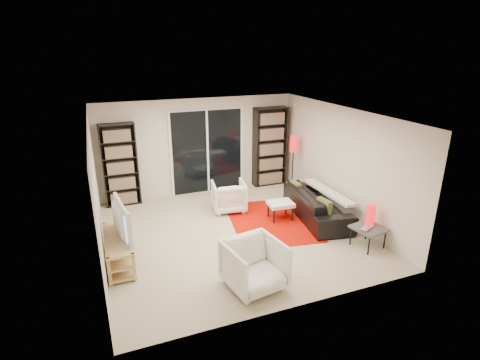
# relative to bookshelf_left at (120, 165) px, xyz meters

# --- Properties ---
(floor) EXTENTS (5.00, 5.00, 0.00)m
(floor) POSITION_rel_bookshelf_left_xyz_m (1.95, -2.33, -0.98)
(floor) COLOR #C2B494
(floor) RESTS_ON ground
(wall_back) EXTENTS (5.00, 0.02, 2.40)m
(wall_back) POSITION_rel_bookshelf_left_xyz_m (1.95, 0.17, 0.22)
(wall_back) COLOR beige
(wall_back) RESTS_ON ground
(wall_front) EXTENTS (5.00, 0.02, 2.40)m
(wall_front) POSITION_rel_bookshelf_left_xyz_m (1.95, -4.83, 0.22)
(wall_front) COLOR beige
(wall_front) RESTS_ON ground
(wall_left) EXTENTS (0.02, 5.00, 2.40)m
(wall_left) POSITION_rel_bookshelf_left_xyz_m (-0.55, -2.33, 0.22)
(wall_left) COLOR beige
(wall_left) RESTS_ON ground
(wall_right) EXTENTS (0.02, 5.00, 2.40)m
(wall_right) POSITION_rel_bookshelf_left_xyz_m (4.45, -2.33, 0.22)
(wall_right) COLOR beige
(wall_right) RESTS_ON ground
(ceiling) EXTENTS (5.00, 5.00, 0.02)m
(ceiling) POSITION_rel_bookshelf_left_xyz_m (1.95, -2.33, 1.42)
(ceiling) COLOR white
(ceiling) RESTS_ON wall_back
(sliding_door) EXTENTS (1.92, 0.08, 2.16)m
(sliding_door) POSITION_rel_bookshelf_left_xyz_m (2.15, 0.13, 0.07)
(sliding_door) COLOR white
(sliding_door) RESTS_ON ground
(bookshelf_left) EXTENTS (0.80, 0.30, 1.95)m
(bookshelf_left) POSITION_rel_bookshelf_left_xyz_m (0.00, 0.00, 0.00)
(bookshelf_left) COLOR black
(bookshelf_left) RESTS_ON ground
(bookshelf_right) EXTENTS (0.90, 0.30, 2.10)m
(bookshelf_right) POSITION_rel_bookshelf_left_xyz_m (3.85, -0.00, 0.07)
(bookshelf_right) COLOR black
(bookshelf_right) RESTS_ON ground
(tv_stand) EXTENTS (0.43, 1.36, 0.50)m
(tv_stand) POSITION_rel_bookshelf_left_xyz_m (-0.31, -2.68, -0.71)
(tv_stand) COLOR tan
(tv_stand) RESTS_ON floor
(tv) EXTENTS (0.28, 1.09, 0.62)m
(tv) POSITION_rel_bookshelf_left_xyz_m (-0.29, -2.68, -0.16)
(tv) COLOR black
(tv) RESTS_ON tv_stand
(rug) EXTENTS (2.01, 2.50, 0.01)m
(rug) POSITION_rel_bookshelf_left_xyz_m (2.86, -2.15, -0.97)
(rug) COLOR #BF0D01
(rug) RESTS_ON floor
(sofa) EXTENTS (1.18, 2.26, 0.63)m
(sofa) POSITION_rel_bookshelf_left_xyz_m (3.91, -2.32, -0.66)
(sofa) COLOR black
(sofa) RESTS_ON floor
(armchair_back) EXTENTS (0.84, 0.86, 0.68)m
(armchair_back) POSITION_rel_bookshelf_left_xyz_m (2.23, -1.25, -0.63)
(armchair_back) COLOR white
(armchair_back) RESTS_ON floor
(armchair_front) EXTENTS (0.96, 0.98, 0.78)m
(armchair_front) POSITION_rel_bookshelf_left_xyz_m (1.61, -4.17, -0.59)
(armchair_front) COLOR white
(armchair_front) RESTS_ON floor
(ottoman) EXTENTS (0.56, 0.48, 0.40)m
(ottoman) POSITION_rel_bookshelf_left_xyz_m (3.11, -2.12, -0.63)
(ottoman) COLOR white
(ottoman) RESTS_ON floor
(side_table) EXTENTS (0.63, 0.63, 0.40)m
(side_table) POSITION_rel_bookshelf_left_xyz_m (4.10, -3.78, -0.61)
(side_table) COLOR #48484D
(side_table) RESTS_ON floor
(laptop) EXTENTS (0.39, 0.33, 0.03)m
(laptop) POSITION_rel_bookshelf_left_xyz_m (4.05, -3.85, -0.56)
(laptop) COLOR silver
(laptop) RESTS_ON side_table
(table_lamp) EXTENTS (0.17, 0.17, 0.39)m
(table_lamp) POSITION_rel_bookshelf_left_xyz_m (4.20, -3.67, -0.38)
(table_lamp) COLOR red
(table_lamp) RESTS_ON side_table
(floor_lamp) EXTENTS (0.22, 0.22, 1.47)m
(floor_lamp) POSITION_rel_bookshelf_left_xyz_m (4.16, -0.72, 0.16)
(floor_lamp) COLOR black
(floor_lamp) RESTS_ON floor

